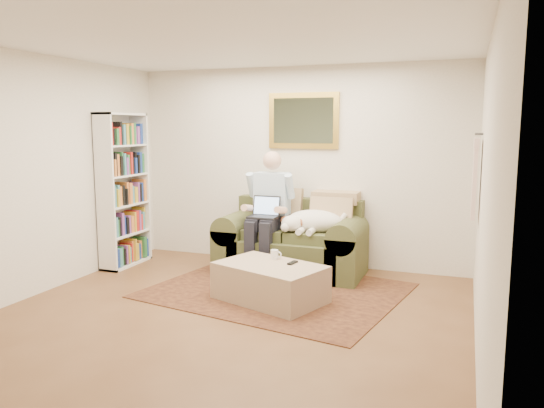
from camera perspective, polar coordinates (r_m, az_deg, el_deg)
The scene contains 12 objects.
room_shell at distance 5.04m, azimuth -4.67°, elevation 2.32°, with size 4.51×5.00×2.61m.
rug at distance 6.02m, azimuth 0.49°, elevation -9.27°, with size 2.63×2.10×0.01m, color black.
sofa at distance 6.69m, azimuth 2.12°, elevation -4.74°, with size 1.81×0.92×1.08m.
seated_man at distance 6.54m, azimuth -0.57°, elevation -1.04°, with size 0.60×0.85×1.52m, color #8CB5D8, non-canonical shape.
laptop at distance 6.47m, azimuth -0.79°, elevation -0.81°, with size 0.35×0.28×0.25m.
sleeping_dog at distance 6.44m, azimuth 4.63°, elevation -1.84°, with size 0.74×0.47×0.28m, color white, non-canonical shape.
ottoman at distance 5.63m, azimuth -0.21°, elevation -8.46°, with size 1.09×0.69×0.40m, color tan.
coffee_mug at distance 5.79m, azimuth 0.27°, elevation -5.44°, with size 0.08×0.08×0.10m, color white.
tv_remote at distance 5.60m, azimuth 2.22°, elevation -6.33°, with size 0.05×0.15×0.02m, color black.
bookshelf at distance 7.21m, azimuth -15.69°, elevation 1.45°, with size 0.28×0.80×2.00m, color white, non-canonical shape.
wall_mirror at distance 6.96m, azimuth 3.39°, elevation 8.94°, with size 0.94×0.04×0.72m.
hanging_shirt at distance 5.81m, azimuth 20.98°, elevation 3.09°, with size 0.06×0.52×0.90m, color beige, non-canonical shape.
Camera 1 is at (2.11, -4.19, 1.82)m, focal length 35.00 mm.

